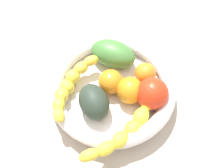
# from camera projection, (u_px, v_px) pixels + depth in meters

# --- Properties ---
(kitchen_counter) EXTENTS (1.20, 1.20, 0.03)m
(kitchen_counter) POSITION_uv_depth(u_px,v_px,m) (112.00, 99.00, 0.71)
(kitchen_counter) COLOR #B8AB9D
(kitchen_counter) RESTS_ON ground
(fruit_bowl) EXTENTS (0.30, 0.30, 0.06)m
(fruit_bowl) POSITION_uv_depth(u_px,v_px,m) (112.00, 90.00, 0.67)
(fruit_bowl) COLOR white
(fruit_bowl) RESTS_ON kitchen_counter
(banana_draped_left) EXTENTS (0.23, 0.13, 0.05)m
(banana_draped_left) POSITION_uv_depth(u_px,v_px,m) (129.00, 126.00, 0.60)
(banana_draped_left) COLOR yellow
(banana_draped_left) RESTS_ON fruit_bowl
(banana_draped_right) EXTENTS (0.14, 0.14, 0.05)m
(banana_draped_right) POSITION_uv_depth(u_px,v_px,m) (70.00, 86.00, 0.65)
(banana_draped_right) COLOR yellow
(banana_draped_right) RESTS_ON fruit_bowl
(orange_front) EXTENTS (0.06, 0.06, 0.06)m
(orange_front) POSITION_uv_depth(u_px,v_px,m) (112.00, 81.00, 0.65)
(orange_front) COLOR orange
(orange_front) RESTS_ON fruit_bowl
(orange_mid_left) EXTENTS (0.06, 0.06, 0.06)m
(orange_mid_left) POSITION_uv_depth(u_px,v_px,m) (130.00, 90.00, 0.64)
(orange_mid_left) COLOR orange
(orange_mid_left) RESTS_ON fruit_bowl
(orange_mid_right) EXTENTS (0.05, 0.05, 0.05)m
(orange_mid_right) POSITION_uv_depth(u_px,v_px,m) (145.00, 72.00, 0.67)
(orange_mid_right) COLOR orange
(orange_mid_right) RESTS_ON fruit_bowl
(avocado_dark) EXTENTS (0.07, 0.09, 0.06)m
(avocado_dark) POSITION_uv_depth(u_px,v_px,m) (94.00, 102.00, 0.62)
(avocado_dark) COLOR #2A372D
(avocado_dark) RESTS_ON fruit_bowl
(mango_green) EXTENTS (0.13, 0.13, 0.06)m
(mango_green) POSITION_uv_depth(u_px,v_px,m) (113.00, 54.00, 0.69)
(mango_green) COLOR #447C3A
(mango_green) RESTS_ON fruit_bowl
(tomato_red) EXTENTS (0.07, 0.07, 0.07)m
(tomato_red) POSITION_uv_depth(u_px,v_px,m) (152.00, 94.00, 0.63)
(tomato_red) COLOR red
(tomato_red) RESTS_ON fruit_bowl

